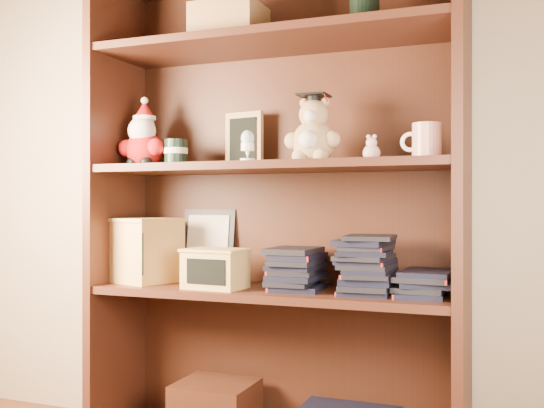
% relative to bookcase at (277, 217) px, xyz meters
% --- Properties ---
extents(bookcase, '(1.20, 0.35, 1.60)m').
position_rel_bookcase_xyz_m(bookcase, '(0.00, 0.00, 0.00)').
color(bookcase, '#3C1C11').
rests_on(bookcase, ground).
extents(shelf_lower, '(1.14, 0.33, 0.02)m').
position_rel_bookcase_xyz_m(shelf_lower, '(0.00, -0.05, -0.24)').
color(shelf_lower, '#3C1C11').
rests_on(shelf_lower, ground).
extents(shelf_upper, '(1.14, 0.33, 0.02)m').
position_rel_bookcase_xyz_m(shelf_upper, '(0.00, -0.05, 0.16)').
color(shelf_upper, '#3C1C11').
rests_on(shelf_upper, ground).
extents(santa_plush, '(0.18, 0.13, 0.25)m').
position_rel_bookcase_xyz_m(santa_plush, '(-0.47, -0.06, 0.26)').
color(santa_plush, '#A50F0F').
rests_on(santa_plush, shelf_upper).
extents(teachers_tin, '(0.08, 0.08, 0.09)m').
position_rel_bookcase_xyz_m(teachers_tin, '(-0.35, -0.05, 0.22)').
color(teachers_tin, black).
rests_on(teachers_tin, shelf_upper).
extents(chalkboard_plaque, '(0.15, 0.09, 0.19)m').
position_rel_bookcase_xyz_m(chalkboard_plaque, '(-0.14, 0.06, 0.26)').
color(chalkboard_plaque, '#9E7547').
rests_on(chalkboard_plaque, shelf_upper).
extents(egg_cup, '(0.05, 0.05, 0.10)m').
position_rel_bookcase_xyz_m(egg_cup, '(-0.05, -0.13, 0.23)').
color(egg_cup, white).
rests_on(egg_cup, shelf_upper).
extents(grad_teddy_bear, '(0.18, 0.15, 0.22)m').
position_rel_bookcase_xyz_m(grad_teddy_bear, '(0.14, -0.06, 0.25)').
color(grad_teddy_bear, tan).
rests_on(grad_teddy_bear, shelf_upper).
extents(pink_figurine, '(0.05, 0.05, 0.08)m').
position_rel_bookcase_xyz_m(pink_figurine, '(0.32, -0.05, 0.20)').
color(pink_figurine, '#D4A6A4').
rests_on(pink_figurine, shelf_upper).
extents(teacher_mug, '(0.12, 0.09, 0.11)m').
position_rel_bookcase_xyz_m(teacher_mug, '(0.48, -0.05, 0.22)').
color(teacher_mug, silver).
rests_on(teacher_mug, shelf_upper).
extents(certificate_frame, '(0.20, 0.05, 0.25)m').
position_rel_bookcase_xyz_m(certificate_frame, '(-0.29, 0.09, -0.10)').
color(certificate_frame, black).
rests_on(certificate_frame, shelf_lower).
extents(treats_box, '(0.25, 0.25, 0.22)m').
position_rel_bookcase_xyz_m(treats_box, '(-0.47, -0.05, -0.12)').
color(treats_box, tan).
rests_on(treats_box, shelf_lower).
extents(pencils_box, '(0.21, 0.15, 0.13)m').
position_rel_bookcase_xyz_m(pencils_box, '(-0.17, -0.12, -0.16)').
color(pencils_box, tan).
rests_on(pencils_box, shelf_lower).
extents(book_stack_left, '(0.14, 0.20, 0.13)m').
position_rel_bookcase_xyz_m(book_stack_left, '(0.08, -0.05, -0.16)').
color(book_stack_left, black).
rests_on(book_stack_left, shelf_lower).
extents(book_stack_mid, '(0.14, 0.20, 0.19)m').
position_rel_bookcase_xyz_m(book_stack_mid, '(0.31, -0.05, -0.13)').
color(book_stack_mid, black).
rests_on(book_stack_mid, shelf_lower).
extents(book_stack_right, '(0.14, 0.20, 0.08)m').
position_rel_bookcase_xyz_m(book_stack_right, '(0.48, -0.05, -0.19)').
color(book_stack_right, black).
rests_on(book_stack_right, shelf_lower).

